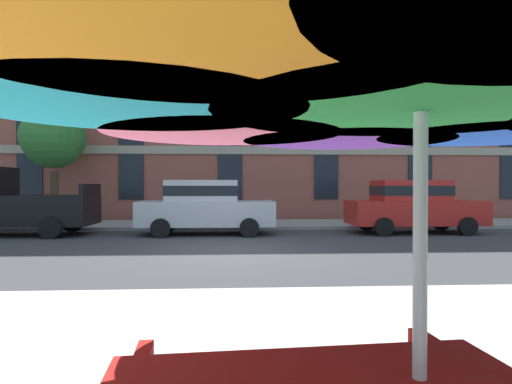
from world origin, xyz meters
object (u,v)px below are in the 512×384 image
object	(u,v)px
sedan_red	(413,205)
patio_umbrella	(421,51)
pickup_black	(4,204)
sedan_silver	(205,206)
street_tree_left	(51,138)

from	to	relation	value
sedan_red	patio_umbrella	bearing A→B (deg)	-112.87
pickup_black	patio_umbrella	world-z (taller)	patio_umbrella
sedan_silver	patio_umbrella	distance (m)	12.86
sedan_red	sedan_silver	bearing A→B (deg)	180.00
sedan_silver	sedan_red	distance (m)	6.99
street_tree_left	patio_umbrella	world-z (taller)	street_tree_left
sedan_red	patio_umbrella	world-z (taller)	patio_umbrella
sedan_silver	patio_umbrella	bearing A→B (deg)	-82.69
sedan_silver	street_tree_left	xyz separation A→B (m)	(-6.37, 3.61, 2.58)
sedan_red	street_tree_left	xyz separation A→B (m)	(-13.35, 3.61, 2.58)
sedan_silver	sedan_red	xyz separation A→B (m)	(6.99, 0.00, 0.00)
pickup_black	patio_umbrella	distance (m)	15.07
sedan_silver	patio_umbrella	size ratio (longest dim) A/B	1.15
pickup_black	sedan_red	size ratio (longest dim) A/B	1.16
sedan_red	street_tree_left	size ratio (longest dim) A/B	0.91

